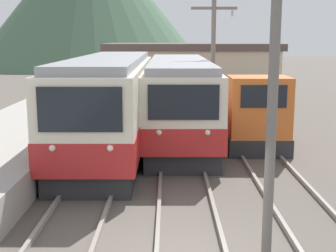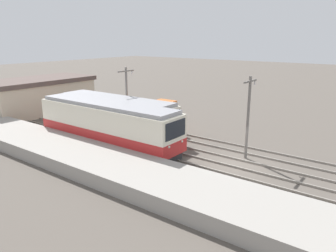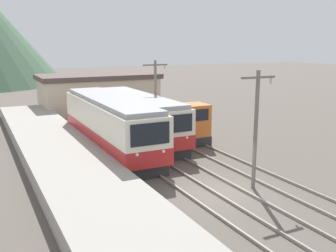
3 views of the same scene
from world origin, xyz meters
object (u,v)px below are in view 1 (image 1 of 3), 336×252
commuter_train_left (112,106)px  catenary_mast_near (273,99)px  catenary_mast_mid (214,63)px  shunting_locomotive (251,116)px  commuter_train_center (179,102)px

commuter_train_left → catenary_mast_near: (4.31, -10.07, 1.61)m
catenary_mast_near → catenary_mast_mid: size_ratio=1.00×
catenary_mast_near → shunting_locomotive: bearing=82.1°
commuter_train_left → commuter_train_center: 3.35m
shunting_locomotive → catenary_mast_near: 11.01m
commuter_train_center → shunting_locomotive: size_ratio=2.11×
commuter_train_center → shunting_locomotive: commuter_train_center is taller
shunting_locomotive → catenary_mast_mid: bearing=140.1°
commuter_train_left → shunting_locomotive: commuter_train_left is taller
commuter_train_left → catenary_mast_mid: size_ratio=2.25×
commuter_train_center → catenary_mast_near: (1.51, -11.89, 1.70)m
commuter_train_left → catenary_mast_mid: (4.31, 1.88, 1.61)m
shunting_locomotive → catenary_mast_mid: size_ratio=0.98×
catenary_mast_mid → commuter_train_center: bearing=-178.1°
commuter_train_center → catenary_mast_near: bearing=-82.8°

